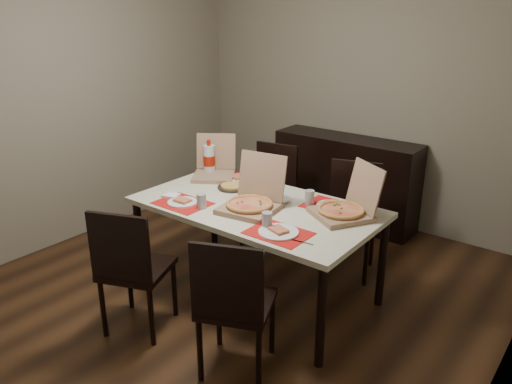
# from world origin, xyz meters

# --- Properties ---
(ground) EXTENTS (3.80, 4.00, 0.02)m
(ground) POSITION_xyz_m (0.00, 0.00, -0.01)
(ground) COLOR #3E2413
(ground) RESTS_ON ground
(room_walls) EXTENTS (3.84, 4.02, 2.62)m
(room_walls) POSITION_xyz_m (0.00, 0.43, 1.73)
(room_walls) COLOR gray
(room_walls) RESTS_ON ground
(sideboard) EXTENTS (1.50, 0.40, 0.90)m
(sideboard) POSITION_xyz_m (0.00, 1.78, 0.45)
(sideboard) COLOR black
(sideboard) RESTS_ON ground
(dining_table) EXTENTS (1.80, 1.00, 0.75)m
(dining_table) POSITION_xyz_m (0.15, 0.07, 0.68)
(dining_table) COLOR beige
(dining_table) RESTS_ON ground
(chair_near_left) EXTENTS (0.55, 0.55, 0.93)m
(chair_near_left) POSITION_xyz_m (-0.20, -0.83, 0.51)
(chair_near_left) COLOR black
(chair_near_left) RESTS_ON ground
(chair_near_right) EXTENTS (0.55, 0.55, 0.93)m
(chair_near_right) POSITION_xyz_m (0.62, -0.75, 0.51)
(chair_near_right) COLOR black
(chair_near_right) RESTS_ON ground
(chair_far_left) EXTENTS (0.48, 0.48, 0.93)m
(chair_far_left) POSITION_xyz_m (-0.34, 0.94, 0.51)
(chair_far_left) COLOR black
(chair_far_left) RESTS_ON ground
(chair_far_right) EXTENTS (0.53, 0.53, 0.93)m
(chair_far_right) POSITION_xyz_m (0.53, 0.89, 0.51)
(chair_far_right) COLOR black
(chair_far_right) RESTS_ON ground
(setting_near_left) EXTENTS (0.45, 0.30, 0.11)m
(setting_near_left) POSITION_xyz_m (-0.27, -0.23, 0.77)
(setting_near_left) COLOR red
(setting_near_left) RESTS_ON dining_table
(setting_near_right) EXTENTS (0.47, 0.30, 0.11)m
(setting_near_right) POSITION_xyz_m (0.55, -0.23, 0.77)
(setting_near_right) COLOR red
(setting_near_right) RESTS_ON dining_table
(setting_far_left) EXTENTS (0.53, 0.30, 0.11)m
(setting_far_left) POSITION_xyz_m (-0.28, 0.42, 0.77)
(setting_far_left) COLOR red
(setting_far_left) RESTS_ON dining_table
(setting_far_right) EXTENTS (0.47, 0.30, 0.11)m
(setting_far_right) POSITION_xyz_m (0.57, 0.36, 0.77)
(setting_far_right) COLOR red
(setting_far_right) RESTS_ON dining_table
(napkin_loose) EXTENTS (0.16, 0.16, 0.02)m
(napkin_loose) POSITION_xyz_m (0.23, 0.03, 0.76)
(napkin_loose) COLOR white
(napkin_loose) RESTS_ON dining_table
(pizza_box_center) EXTENTS (0.43, 0.47, 0.38)m
(pizza_box_center) POSITION_xyz_m (0.18, -0.02, 0.81)
(pizza_box_center) COLOR #8C6B50
(pizza_box_center) RESTS_ON dining_table
(pizza_box_right) EXTENTS (0.52, 0.53, 0.36)m
(pizza_box_right) POSITION_xyz_m (0.78, 0.28, 0.81)
(pizza_box_right) COLOR #8C6B50
(pizza_box_right) RESTS_ON dining_table
(pizza_box_left) EXTENTS (0.50, 0.51, 0.34)m
(pizza_box_left) POSITION_xyz_m (-0.54, 0.38, 0.81)
(pizza_box_left) COLOR #8C6B50
(pizza_box_left) RESTS_ON dining_table
(faina_plate) EXTENTS (0.25, 0.25, 0.03)m
(faina_plate) POSITION_xyz_m (-0.22, 0.24, 0.76)
(faina_plate) COLOR black
(faina_plate) RESTS_ON dining_table
(dip_bowl) EXTENTS (0.17, 0.17, 0.03)m
(dip_bowl) POSITION_xyz_m (0.28, 0.22, 0.77)
(dip_bowl) COLOR white
(dip_bowl) RESTS_ON dining_table
(soda_bottle) EXTENTS (0.10, 0.10, 0.31)m
(soda_bottle) POSITION_xyz_m (-0.62, 0.41, 0.88)
(soda_bottle) COLOR silver
(soda_bottle) RESTS_ON dining_table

